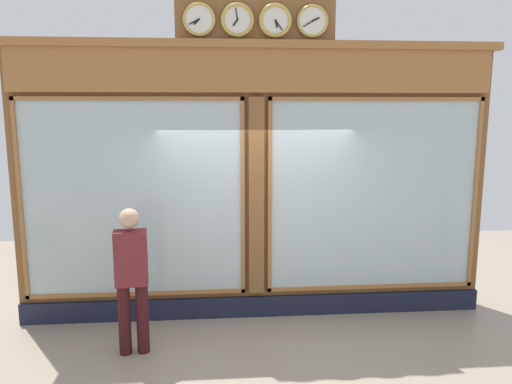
{
  "coord_description": "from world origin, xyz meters",
  "views": [
    {
      "loc": [
        0.52,
        6.29,
        2.78
      ],
      "look_at": [
        0.0,
        0.0,
        1.7
      ],
      "focal_mm": 34.67,
      "sensor_mm": 36.0,
      "label": 1
    }
  ],
  "objects": [
    {
      "name": "pedestrian",
      "position": [
        1.47,
        0.91,
        0.93
      ],
      "size": [
        0.38,
        0.26,
        1.69
      ],
      "color": "#3A1316",
      "rests_on": "ground_plane"
    },
    {
      "name": "shop_facade",
      "position": [
        0.0,
        -0.13,
        1.82
      ],
      "size": [
        6.27,
        0.42,
        4.12
      ],
      "color": "brown",
      "rests_on": "ground_plane"
    }
  ]
}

